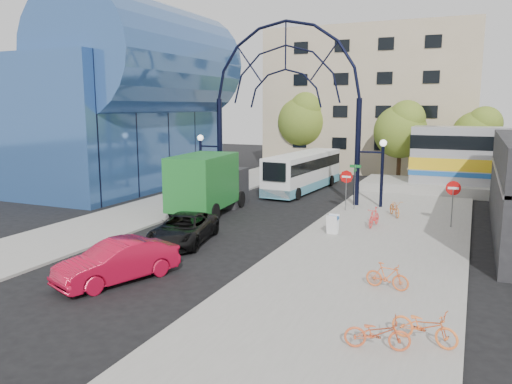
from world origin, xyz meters
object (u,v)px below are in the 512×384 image
at_px(tree_north_a, 402,129).
at_px(tree_north_b, 304,119).
at_px(gateway_arch, 285,75).
at_px(tree_north_c, 479,133).
at_px(bike_far_c, 424,326).
at_px(red_sedan, 117,261).
at_px(bike_far_a, 377,333).
at_px(bike_far_b, 387,276).
at_px(stop_sign, 346,180).
at_px(bike_near_b, 374,217).
at_px(street_name_sign, 355,177).
at_px(city_bus, 304,171).
at_px(sandwich_board, 333,222).
at_px(do_not_enter_sign, 453,193).
at_px(green_truck, 210,183).
at_px(black_suv, 184,229).
at_px(bike_near_a, 395,208).

bearing_deg(tree_north_a, tree_north_b, 158.20).
distance_m(gateway_arch, tree_north_a, 13.98).
relative_size(tree_north_c, bike_far_c, 3.54).
bearing_deg(red_sedan, bike_far_a, 11.03).
bearing_deg(tree_north_b, bike_far_b, -66.61).
height_order(stop_sign, bike_near_b, stop_sign).
height_order(street_name_sign, city_bus, street_name_sign).
xyz_separation_m(sandwich_board, tree_north_b, (-9.48, 23.95, 4.52)).
bearing_deg(red_sedan, stop_sign, 93.60).
distance_m(tree_north_c, bike_near_b, 20.43).
bearing_deg(bike_near_b, do_not_enter_sign, 29.24).
bearing_deg(gateway_arch, green_truck, -117.99).
height_order(stop_sign, black_suv, stop_sign).
bearing_deg(sandwich_board, bike_near_a, 68.08).
distance_m(green_truck, bike_far_c, 19.08).
bearing_deg(bike_far_a, tree_north_c, -16.23).
height_order(sandwich_board, city_bus, city_bus).
xyz_separation_m(do_not_enter_sign, city_bus, (-11.14, 8.63, -0.46)).
height_order(tree_north_c, bike_far_c, tree_north_c).
bearing_deg(red_sedan, bike_far_b, 38.08).
distance_m(street_name_sign, sandwich_board, 6.78).
relative_size(bike_near_b, bike_far_b, 1.09).
xyz_separation_m(green_truck, red_sedan, (2.83, -12.23, -1.05)).
relative_size(gateway_arch, do_not_enter_sign, 5.50).
xyz_separation_m(tree_north_c, bike_near_b, (-4.92, -19.49, -3.65)).
bearing_deg(black_suv, tree_north_b, 84.99).
bearing_deg(bike_near_b, bike_far_a, -72.20).
bearing_deg(red_sedan, tree_north_a, 99.04).
relative_size(stop_sign, tree_north_b, 0.31).
bearing_deg(bike_near_b, gateway_arch, 149.19).
relative_size(street_name_sign, tree_north_a, 0.40).
relative_size(stop_sign, tree_north_a, 0.36).
relative_size(tree_north_c, red_sedan, 1.40).
height_order(tree_north_a, green_truck, tree_north_a).
xyz_separation_m(red_sedan, bike_far_a, (9.92, -1.71, -0.19)).
relative_size(do_not_enter_sign, tree_north_b, 0.31).
xyz_separation_m(tree_north_a, tree_north_b, (-10.00, 4.00, 0.66)).
distance_m(tree_north_a, bike_near_b, 17.97).
height_order(sandwich_board, black_suv, black_suv).
bearing_deg(tree_north_b, gateway_arch, -76.32).
xyz_separation_m(do_not_enter_sign, street_name_sign, (-5.80, 2.60, 0.15)).
bearing_deg(gateway_arch, black_suv, -92.92).
bearing_deg(stop_sign, bike_near_b, -55.99).
distance_m(tree_north_a, tree_north_b, 10.79).
distance_m(black_suv, red_sedan, 5.58).
relative_size(do_not_enter_sign, bike_far_a, 1.43).
bearing_deg(tree_north_b, tree_north_c, -7.12).
xyz_separation_m(gateway_arch, red_sedan, (-0.05, -17.64, -7.79)).
height_order(gateway_arch, tree_north_c, gateway_arch).
height_order(gateway_arch, tree_north_a, gateway_arch).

